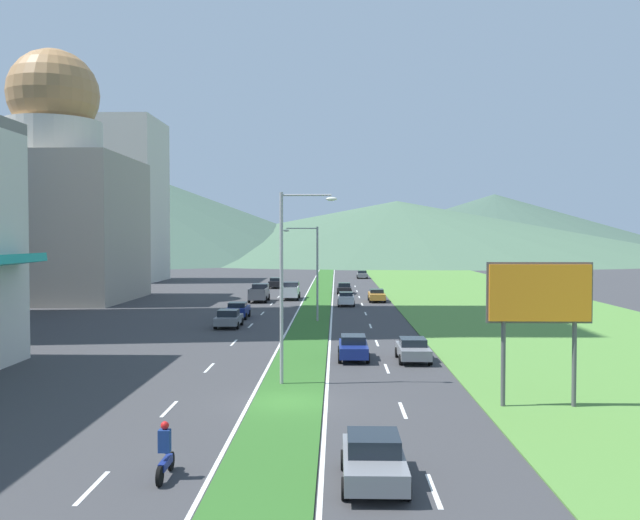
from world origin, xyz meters
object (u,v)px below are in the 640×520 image
car_7 (229,318)px  pickup_truck_1 (291,291)px  billboard_roadside (540,300)px  motorcycle_rider (165,455)px  car_2 (362,274)px  car_5 (413,349)px  car_9 (353,347)px  pickup_truck_0 (259,293)px  car_6 (377,295)px  street_lamp_mid (313,266)px  car_1 (275,283)px  car_4 (346,299)px  car_8 (238,310)px  street_lamp_near (287,275)px  car_3 (344,288)px

car_7 → pickup_truck_1: size_ratio=0.76×
billboard_roadside → motorcycle_rider: 17.39m
car_2 → car_7: 70.05m
billboard_roadside → car_5: billboard_roadside is taller
car_9 → pickup_truck_0: (-10.08, 37.77, 0.23)m
car_6 → pickup_truck_1: (-10.29, 2.98, 0.23)m
billboard_roadside → car_2: billboard_roadside is taller
street_lamp_mid → car_1: bearing=99.9°
street_lamp_mid → car_4: 15.21m
car_8 → car_9: (10.21, -21.17, -0.02)m
car_9 → car_4: bearing=180.0°
billboard_roadside → car_4: 45.65m
car_6 → car_7: bearing=-30.5°
car_2 → pickup_truck_1: (-10.32, -42.47, 0.25)m
street_lamp_near → billboard_roadside: (11.40, -4.43, -0.83)m
billboard_roadside → pickup_truck_0: bearing=109.9°
car_4 → pickup_truck_1: 10.29m
car_2 → car_3: (-3.69, -34.22, -0.00)m
pickup_truck_0 → motorcycle_rider: bearing=-176.4°
car_9 → motorcycle_rider: 21.83m
street_lamp_mid → street_lamp_near: bearing=-90.9°
car_4 → pickup_truck_0: (-10.11, 4.72, 0.21)m
car_1 → car_8: car_1 is taller
car_6 → street_lamp_mid: bearing=-19.5°
car_5 → car_8: bearing=-147.5°
car_9 → street_lamp_mid: bearing=-170.6°
car_2 → car_8: 63.74m
car_6 → car_7: (-13.71, -23.24, 0.00)m
car_4 → pickup_truck_1: pickup_truck_1 is taller
car_7 → pickup_truck_0: size_ratio=0.76×
car_2 → billboard_roadside: bearing=2.5°
car_5 → motorcycle_rider: (-9.99, -20.38, 0.03)m
car_7 → billboard_roadside: bearing=-145.9°
pickup_truck_0 → car_9: bearing=-165.1°
car_1 → car_9: bearing=-170.3°
car_8 → motorcycle_rider: size_ratio=2.03×
pickup_truck_0 → street_lamp_mid: bearing=-159.8°
street_lamp_mid → car_5: size_ratio=2.07×
street_lamp_mid → car_2: street_lamp_mid is taller
car_7 → pickup_truck_0: 23.08m
car_3 → car_7: size_ratio=1.07×
car_7 → car_6: bearing=-30.5°
billboard_roadside → street_lamp_near: bearing=158.8°
street_lamp_near → motorcycle_rider: (-2.84, -13.56, -4.86)m
car_2 → car_5: 83.88m
car_8 → pickup_truck_0: (0.13, 16.59, 0.21)m
car_7 → car_8: 6.49m
car_5 → car_7: bearing=-138.1°
pickup_truck_1 → car_2: bearing=-13.7°
car_1 → car_9: car_1 is taller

